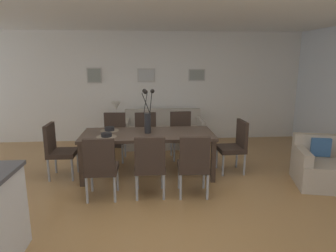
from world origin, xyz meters
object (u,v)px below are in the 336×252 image
at_px(dining_chair_mid_right, 181,133).
at_px(framed_picture_right, 197,75).
at_px(dining_chair_far_right, 146,134).
at_px(dining_chair_head_west, 58,148).
at_px(dining_chair_head_east, 235,144).
at_px(dining_chair_near_left, 101,165).
at_px(bowl_near_right, 109,129).
at_px(side_table, 117,135).
at_px(bowl_near_left, 106,134).
at_px(table_lamp, 116,108).
at_px(armchair, 322,167).
at_px(dining_chair_far_left, 150,163).
at_px(dining_chair_near_right, 114,134).
at_px(dining_table, 148,137).
at_px(framed_picture_center, 146,75).
at_px(sofa, 164,133).
at_px(centerpiece_vase, 148,116).
at_px(framed_picture_left, 94,75).
at_px(dining_chair_mid_left, 194,163).

xyz_separation_m(dining_chair_mid_right, framed_picture_right, (0.53, 1.38, 1.08)).
bearing_deg(dining_chair_far_right, dining_chair_head_west, -150.21).
xyz_separation_m(dining_chair_far_right, dining_chair_head_east, (1.55, -0.83, 0.00)).
relative_size(dining_chair_near_left, dining_chair_head_west, 1.00).
distance_m(bowl_near_right, framed_picture_right, 2.91).
bearing_deg(dining_chair_mid_right, side_table, 146.97).
distance_m(bowl_near_left, table_lamp, 2.01).
bearing_deg(table_lamp, side_table, -75.96).
distance_m(dining_chair_head_east, armchair, 1.40).
xyz_separation_m(dining_chair_far_left, bowl_near_right, (-0.68, 1.07, 0.27)).
bearing_deg(dining_chair_near_right, dining_chair_far_left, -68.84).
bearing_deg(framed_picture_right, dining_table, -118.02).
height_order(dining_chair_head_east, table_lamp, table_lamp).
relative_size(dining_table, dining_chair_near_right, 2.39).
xyz_separation_m(dining_chair_far_left, dining_chair_head_west, (-1.52, 0.86, 0.00)).
distance_m(armchair, framed_picture_center, 4.20).
relative_size(dining_chair_near_right, sofa, 0.51).
xyz_separation_m(dining_chair_near_right, dining_chair_head_west, (-0.85, -0.87, 0.00)).
height_order(dining_chair_mid_right, sofa, dining_chair_mid_right).
bearing_deg(dining_chair_head_west, framed_picture_center, 56.58).
xyz_separation_m(dining_table, armchair, (2.75, -0.62, -0.39)).
bearing_deg(dining_chair_near_left, centerpiece_vase, 52.86).
distance_m(framed_picture_left, framed_picture_right, 2.43).
bearing_deg(dining_table, centerpiece_vase, 55.35).
height_order(dining_chair_near_left, armchair, dining_chair_near_left).
xyz_separation_m(dining_chair_near_left, armchair, (3.41, 0.26, -0.23)).
xyz_separation_m(dining_table, dining_chair_near_left, (-0.67, -0.88, -0.16)).
height_order(dining_chair_mid_left, dining_chair_head_east, same).
bearing_deg(framed_picture_left, dining_chair_far_left, -68.58).
distance_m(dining_chair_mid_left, framed_picture_left, 3.83).
height_order(dining_chair_near_left, dining_chair_far_left, same).
bearing_deg(dining_chair_far_right, framed_picture_center, 88.86).
xyz_separation_m(dining_chair_far_left, dining_chair_mid_left, (0.62, -0.03, 0.00)).
relative_size(dining_chair_near_right, framed_picture_right, 2.31).
distance_m(centerpiece_vase, bowl_near_left, 0.74).
xyz_separation_m(dining_chair_near_left, framed_picture_left, (-0.55, 3.16, 1.08)).
bearing_deg(armchair, dining_chair_near_right, 156.30).
distance_m(dining_chair_mid_left, dining_chair_head_east, 1.27).
bearing_deg(dining_chair_near_left, dining_chair_mid_right, 52.85).
relative_size(dining_chair_far_left, bowl_near_left, 5.41).
relative_size(dining_chair_head_west, framed_picture_center, 2.22).
xyz_separation_m(dining_chair_mid_left, framed_picture_right, (0.58, 3.17, 1.08)).
bearing_deg(armchair, framed_picture_left, 143.78).
bearing_deg(table_lamp, dining_chair_far_right, -55.10).
height_order(bowl_near_right, table_lamp, table_lamp).
bearing_deg(bowl_near_left, dining_chair_near_left, -90.50).
bearing_deg(dining_chair_near_left, bowl_near_right, 89.70).
relative_size(dining_chair_near_left, framed_picture_right, 2.31).
bearing_deg(dining_chair_head_east, dining_chair_mid_right, 133.55).
relative_size(centerpiece_vase, framed_picture_left, 2.04).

